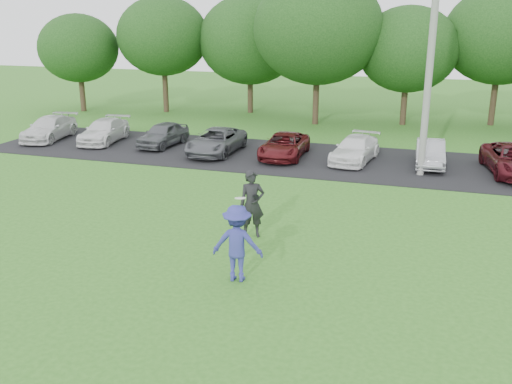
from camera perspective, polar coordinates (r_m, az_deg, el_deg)
ground at (r=14.12m, az=-4.34°, el=-9.11°), size 100.00×100.00×0.00m
parking_lot at (r=25.93m, az=6.35°, el=3.26°), size 32.00×6.50×0.03m
utility_pole at (r=23.42m, az=17.18°, el=14.11°), size 0.28×0.28×10.52m
frisbee_player at (r=13.89m, az=-1.88°, el=-5.13°), size 1.33×0.88×2.16m
camera_bystander at (r=16.58m, az=-0.40°, el=-1.21°), size 0.87×0.75×2.00m
parked_cars at (r=25.77m, az=7.00°, el=4.51°), size 30.47×4.84×1.26m
tree_row at (r=34.64m, az=12.48°, el=14.69°), size 42.39×9.85×8.64m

